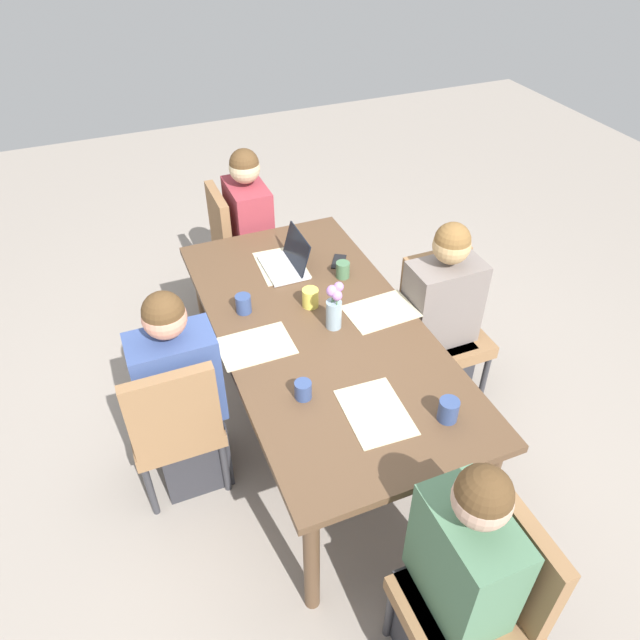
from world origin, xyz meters
TOP-DOWN VIEW (x-y plane):
  - ground_plane at (0.00, 0.00)m, footprint 10.00×10.00m
  - dining_table at (0.00, 0.00)m, footprint 2.07×1.02m
  - chair_head_right_left_near at (1.36, 0.06)m, footprint 0.44×0.44m
  - person_head_right_left_near at (1.30, -0.01)m, footprint 0.40×0.36m
  - chair_far_left_mid at (-0.10, 0.81)m, footprint 0.44×0.44m
  - person_far_left_mid at (-0.03, 0.75)m, footprint 0.36×0.40m
  - chair_near_left_far at (0.08, -0.80)m, footprint 0.44×0.44m
  - person_near_left_far at (0.01, -0.74)m, footprint 0.36×0.40m
  - chair_head_left_right_near at (-1.39, -0.09)m, footprint 0.44×0.44m
  - person_head_left_right_near at (-1.33, -0.01)m, footprint 0.40×0.36m
  - flower_vase at (-0.02, -0.07)m, footprint 0.09×0.09m
  - placemat_head_right_left_near at (0.61, -0.01)m, footprint 0.37×0.28m
  - placemat_far_left_mid at (-0.01, 0.35)m, footprint 0.26×0.36m
  - placemat_near_left_far at (0.00, -0.35)m, footprint 0.28×0.37m
  - placemat_head_left_right_near at (-0.63, -0.01)m, footprint 0.37×0.28m
  - laptop_head_right_left_near at (0.57, -0.03)m, footprint 0.32×0.22m
  - coffee_mug_near_left at (-0.42, 0.25)m, footprint 0.08×0.08m
  - coffee_mug_near_right at (0.37, -0.29)m, footprint 0.08×0.08m
  - coffee_mug_centre_left at (0.28, 0.32)m, footprint 0.08×0.08m
  - coffee_mug_centre_right at (-0.77, -0.27)m, footprint 0.09×0.09m
  - coffee_mug_far_left at (0.19, -0.02)m, footprint 0.09×0.09m
  - phone_black at (0.52, -0.33)m, footprint 0.17×0.14m

SIDE VIEW (x-z plane):
  - ground_plane at x=0.00m, z-range 0.00..0.00m
  - chair_head_right_left_near at x=1.36m, z-range 0.05..0.95m
  - chair_far_left_mid at x=-0.10m, z-range 0.05..0.95m
  - chair_near_left_far at x=0.08m, z-range 0.05..0.95m
  - chair_head_left_right_near at x=-1.39m, z-range 0.05..0.95m
  - person_head_right_left_near at x=1.30m, z-range -0.07..1.12m
  - person_far_left_mid at x=-0.03m, z-range -0.07..1.12m
  - person_near_left_far at x=0.01m, z-range -0.07..1.12m
  - person_head_left_right_near at x=-1.33m, z-range -0.07..1.12m
  - dining_table at x=0.00m, z-range 0.30..1.06m
  - placemat_head_right_left_near at x=0.61m, z-range 0.75..0.76m
  - placemat_far_left_mid at x=-0.01m, z-range 0.75..0.76m
  - placemat_near_left_far at x=0.00m, z-range 0.75..0.76m
  - placemat_head_left_right_near at x=-0.63m, z-range 0.75..0.76m
  - phone_black at x=0.52m, z-range 0.75..0.76m
  - coffee_mug_near_left at x=-0.42m, z-range 0.75..0.84m
  - laptop_head_right_left_near at x=0.57m, z-range 0.69..0.90m
  - coffee_mug_near_right at x=0.37m, z-range 0.75..0.85m
  - coffee_mug_centre_left at x=0.28m, z-range 0.75..0.85m
  - coffee_mug_far_left at x=0.19m, z-range 0.75..0.86m
  - coffee_mug_centre_right at x=-0.77m, z-range 0.75..0.86m
  - flower_vase at x=-0.02m, z-range 0.76..1.03m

